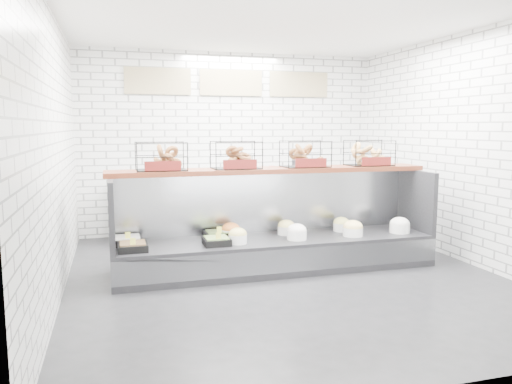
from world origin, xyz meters
name	(u,v)px	position (x,y,z in m)	size (l,w,h in m)	color
ground	(284,275)	(0.00, 0.00, 0.00)	(5.50, 5.50, 0.00)	black
room_shell	(270,104)	(0.00, 0.60, 2.06)	(5.02, 5.51, 3.01)	silver
display_case	(275,243)	(0.00, 0.34, 0.33)	(4.00, 0.90, 1.20)	black
bagel_shelf	(271,159)	(0.00, 0.52, 1.38)	(4.10, 0.50, 0.40)	#4D1E10
prep_counter	(236,206)	(0.00, 2.43, 0.47)	(4.00, 0.60, 1.20)	#93969B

